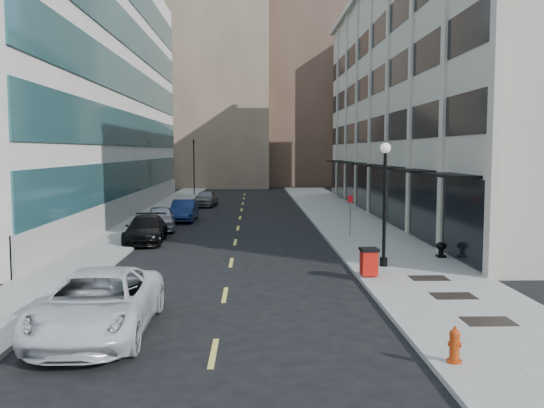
{
  "coord_description": "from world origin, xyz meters",
  "views": [
    {
      "loc": [
        0.99,
        -18.48,
        4.95
      ],
      "look_at": [
        1.83,
        8.64,
        2.55
      ],
      "focal_mm": 40.0,
      "sensor_mm": 36.0,
      "label": 1
    }
  ],
  "objects": [
    {
      "name": "car_silver_sedan",
      "position": [
        -4.8,
        19.06,
        0.76
      ],
      "size": [
        2.35,
        4.65,
        1.52
      ],
      "primitive_type": "imported",
      "rotation": [
        0.0,
        0.0,
        0.13
      ],
      "color": "#999BA1",
      "rests_on": "ground"
    },
    {
      "name": "car_grey_sedan",
      "position": [
        -3.2,
        35.0,
        0.73
      ],
      "size": [
        2.12,
        4.41,
        1.45
      ],
      "primitive_type": "imported",
      "rotation": [
        0.0,
        0.0,
        -0.1
      ],
      "color": "slate",
      "rests_on": "ground"
    },
    {
      "name": "fire_hydrant",
      "position": [
        5.54,
        -5.24,
        0.55
      ],
      "size": [
        0.34,
        0.34,
        0.83
      ],
      "rotation": [
        0.0,
        0.0,
        -0.42
      ],
      "color": "#BE3A0D",
      "rests_on": "sidewalk_right"
    },
    {
      "name": "lamppost",
      "position": [
        6.4,
        6.23,
        3.23
      ],
      "size": [
        0.44,
        0.44,
        5.24
      ],
      "color": "black",
      "rests_on": "sidewalk_right"
    },
    {
      "name": "sign_post",
      "position": [
        6.4,
        14.99,
        1.73
      ],
      "size": [
        0.28,
        0.13,
        2.46
      ],
      "rotation": [
        0.0,
        0.0,
        -0.36
      ],
      "color": "slate",
      "rests_on": "sidewalk_right"
    },
    {
      "name": "car_blue_sedan",
      "position": [
        -3.88,
        23.91,
        0.75
      ],
      "size": [
        1.65,
        4.57,
        1.5
      ],
      "primitive_type": "imported",
      "rotation": [
        0.0,
        0.0,
        -0.01
      ],
      "color": "navy",
      "rests_on": "ground"
    },
    {
      "name": "sidewalk_left",
      "position": [
        -6.5,
        20.0,
        0.07
      ],
      "size": [
        3.0,
        80.0,
        0.15
      ],
      "primitive_type": "cube",
      "color": "gray",
      "rests_on": "ground"
    },
    {
      "name": "skyline_brown",
      "position": [
        8.0,
        72.0,
        17.0
      ],
      "size": [
        12.0,
        16.0,
        34.0
      ],
      "primitive_type": "cube",
      "color": "brown",
      "rests_on": "ground"
    },
    {
      "name": "traffic_signal",
      "position": [
        -5.5,
        48.0,
        5.72
      ],
      "size": [
        0.66,
        0.66,
        6.98
      ],
      "color": "black",
      "rests_on": "ground"
    },
    {
      "name": "grate_mid",
      "position": [
        7.6,
        1.0,
        0.15
      ],
      "size": [
        1.4,
        1.0,
        0.01
      ],
      "primitive_type": "cube",
      "color": "black",
      "rests_on": "sidewalk_right"
    },
    {
      "name": "sidewalk_right",
      "position": [
        7.5,
        20.0,
        0.07
      ],
      "size": [
        5.0,
        80.0,
        0.15
      ],
      "primitive_type": "cube",
      "color": "gray",
      "rests_on": "ground"
    },
    {
      "name": "grate_far",
      "position": [
        7.6,
        3.8,
        0.15
      ],
      "size": [
        1.4,
        1.0,
        0.01
      ],
      "primitive_type": "cube",
      "color": "black",
      "rests_on": "sidewalk_right"
    },
    {
      "name": "building_left",
      "position": [
        -15.95,
        27.0,
        9.99
      ],
      "size": [
        16.14,
        46.0,
        20.0
      ],
      "color": "white",
      "rests_on": "ground"
    },
    {
      "name": "skyline_tan_near",
      "position": [
        -4.0,
        68.0,
        14.0
      ],
      "size": [
        14.0,
        18.0,
        28.0
      ],
      "primitive_type": "cube",
      "color": "#977E62",
      "rests_on": "ground"
    },
    {
      "name": "skyline_stone",
      "position": [
        18.0,
        66.0,
        10.0
      ],
      "size": [
        10.0,
        14.0,
        20.0
      ],
      "primitive_type": "cube",
      "color": "#B6AF9A",
      "rests_on": "ground"
    },
    {
      "name": "car_black_pickup",
      "position": [
        -4.8,
        14.0,
        0.72
      ],
      "size": [
        2.24,
        5.04,
        1.44
      ],
      "primitive_type": "imported",
      "rotation": [
        0.0,
        0.0,
        0.04
      ],
      "color": "black",
      "rests_on": "ground"
    },
    {
      "name": "road_centerline",
      "position": [
        0.0,
        17.0,
        0.01
      ],
      "size": [
        0.15,
        68.2,
        0.01
      ],
      "color": "#D8CC4C",
      "rests_on": "ground"
    },
    {
      "name": "building_right",
      "position": [
        16.94,
        26.99,
        8.99
      ],
      "size": [
        15.3,
        46.5,
        18.25
      ],
      "color": "#B6AF9A",
      "rests_on": "ground"
    },
    {
      "name": "car_white_van",
      "position": [
        -3.2,
        -2.43,
        0.85
      ],
      "size": [
        2.85,
        6.13,
        1.7
      ],
      "primitive_type": "imported",
      "rotation": [
        0.0,
        0.0,
        0.01
      ],
      "color": "silver",
      "rests_on": "ground"
    },
    {
      "name": "ground",
      "position": [
        0.0,
        0.0,
        0.0
      ],
      "size": [
        160.0,
        160.0,
        0.0
      ],
      "primitive_type": "plane",
      "color": "black",
      "rests_on": "ground"
    },
    {
      "name": "skyline_tan_far",
      "position": [
        -14.0,
        78.0,
        11.0
      ],
      "size": [
        12.0,
        14.0,
        22.0
      ],
      "primitive_type": "cube",
      "color": "#977E62",
      "rests_on": "ground"
    },
    {
      "name": "grate_near",
      "position": [
        7.6,
        -2.0,
        0.15
      ],
      "size": [
        1.4,
        1.0,
        0.01
      ],
      "primitive_type": "cube",
      "color": "black",
      "rests_on": "sidewalk_right"
    },
    {
      "name": "trash_bin",
      "position": [
        5.4,
        4.25,
        0.74
      ],
      "size": [
        0.7,
        0.77,
        1.09
      ],
      "rotation": [
        0.0,
        0.0,
        0.05
      ],
      "color": "red",
      "rests_on": "sidewalk_right"
    },
    {
      "name": "urn_planter",
      "position": [
        9.44,
        8.24,
        0.57
      ],
      "size": [
        0.5,
        0.5,
        0.69
      ],
      "rotation": [
        0.0,
        0.0,
        0.06
      ],
      "color": "black",
      "rests_on": "sidewalk_right"
    }
  ]
}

